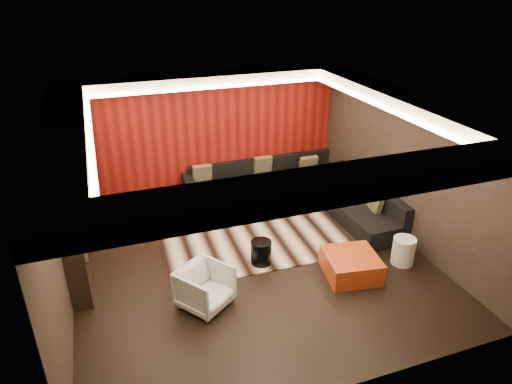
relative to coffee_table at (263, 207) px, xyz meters
name	(u,v)px	position (x,y,z in m)	size (l,w,h in m)	color
floor	(251,261)	(-0.83, -1.65, -0.14)	(6.00, 6.00, 0.02)	black
ceiling	(251,107)	(-0.83, -1.65, 2.68)	(6.00, 6.00, 0.02)	silver
wall_back	(207,135)	(-0.83, 1.36, 1.27)	(6.00, 0.02, 2.80)	black
wall_left	(56,220)	(-3.84, -1.65, 1.27)	(0.02, 6.00, 2.80)	black
wall_right	(404,167)	(2.18, -1.65, 1.27)	(0.02, 6.00, 2.80)	black
red_feature_wall	(207,136)	(-0.83, 1.32, 1.27)	(5.98, 0.05, 2.78)	#6B0C0A
soffit_back	(208,79)	(-0.83, 1.05, 2.56)	(6.00, 0.60, 0.22)	silver
soffit_front	(336,184)	(-0.83, -4.35, 2.56)	(6.00, 0.60, 0.22)	silver
soffit_left	(62,134)	(-3.53, -1.65, 2.56)	(0.60, 4.80, 0.22)	silver
soffit_right	(400,100)	(1.87, -1.65, 2.56)	(0.60, 4.80, 0.22)	silver
cove_back	(212,88)	(-0.83, 0.71, 2.47)	(4.80, 0.08, 0.04)	#FFD899
cove_front	(321,179)	(-0.83, -4.01, 2.47)	(4.80, 0.08, 0.04)	#FFD899
cove_left	(90,137)	(-3.19, -1.65, 2.47)	(0.08, 4.80, 0.04)	#FFD899
cove_right	(382,107)	(1.53, -1.65, 2.47)	(0.08, 4.80, 0.04)	#FFD899
tv_surround	(72,218)	(-3.68, -1.05, 0.97)	(0.30, 2.00, 2.20)	black
tv_screen	(79,197)	(-3.52, -1.05, 1.32)	(0.04, 1.30, 0.80)	black
tv_shelf	(86,237)	(-3.52, -1.05, 0.57)	(0.04, 1.60, 0.04)	black
rug	(259,227)	(-0.30, -0.58, -0.12)	(4.00, 3.00, 0.02)	beige
coffee_table	(263,207)	(0.00, 0.00, 0.00)	(1.26, 1.26, 0.21)	black
drum_stool	(261,252)	(-0.70, -1.78, 0.11)	(0.37, 0.37, 0.43)	black
striped_pouf	(173,204)	(-1.81, 0.67, 0.07)	(0.63, 0.63, 0.34)	beige
white_side_table	(403,251)	(1.67, -2.59, 0.12)	(0.40, 0.40, 0.49)	silver
orange_ottoman	(351,265)	(0.62, -2.60, 0.07)	(0.86, 0.86, 0.38)	#A33415
armchair	(205,287)	(-1.89, -2.53, 0.21)	(0.71, 0.73, 0.66)	silver
sectional_sofa	(297,191)	(0.90, 0.22, 0.14)	(3.65, 3.50, 0.75)	black
throw_pillows	(296,176)	(0.87, 0.26, 0.49)	(3.16, 2.79, 0.50)	tan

